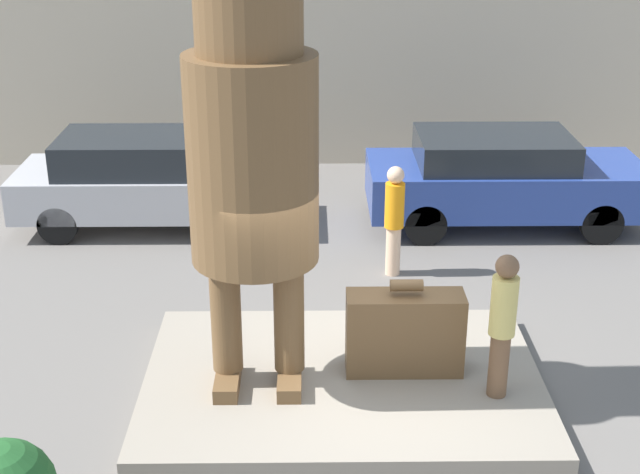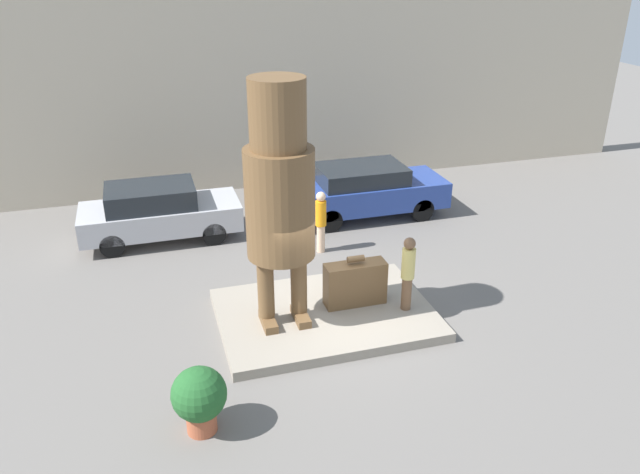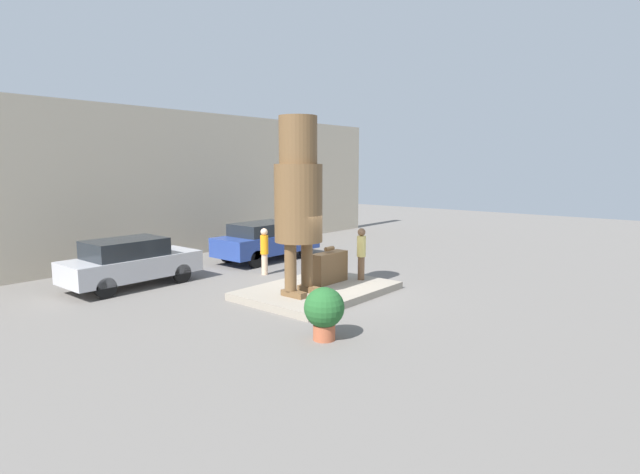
{
  "view_description": "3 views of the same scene",
  "coord_description": "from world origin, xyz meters",
  "px_view_note": "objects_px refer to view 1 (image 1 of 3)",
  "views": [
    {
      "loc": [
        -0.37,
        -8.79,
        5.6
      ],
      "look_at": [
        -0.26,
        0.06,
        1.91
      ],
      "focal_mm": 50.0,
      "sensor_mm": 36.0,
      "label": 1
    },
    {
      "loc": [
        -3.38,
        -10.96,
        7.25
      ],
      "look_at": [
        -0.07,
        0.16,
        1.89
      ],
      "focal_mm": 35.0,
      "sensor_mm": 36.0,
      "label": 2
    },
    {
      "loc": [
        -11.25,
        -9.53,
        3.87
      ],
      "look_at": [
        0.1,
        0.0,
        1.74
      ],
      "focal_mm": 28.0,
      "sensor_mm": 36.0,
      "label": 3
    }
  ],
  "objects_px": {
    "tourist": "(503,320)",
    "parked_car_blue": "(502,177)",
    "giant_suitcase": "(405,332)",
    "worker_hivis": "(394,216)",
    "statue_figure": "(252,130)",
    "parked_car_silver": "(142,179)"
  },
  "relations": [
    {
      "from": "tourist",
      "to": "parked_car_blue",
      "type": "xyz_separation_m",
      "value": [
        1.15,
        5.57,
        -0.29
      ]
    },
    {
      "from": "giant_suitcase",
      "to": "worker_hivis",
      "type": "relative_size",
      "value": 0.8
    },
    {
      "from": "statue_figure",
      "to": "parked_car_silver",
      "type": "bearing_deg",
      "value": 112.42
    },
    {
      "from": "parked_car_blue",
      "to": "tourist",
      "type": "bearing_deg",
      "value": -101.64
    },
    {
      "from": "parked_car_silver",
      "to": "tourist",
      "type": "bearing_deg",
      "value": -49.4
    },
    {
      "from": "giant_suitcase",
      "to": "parked_car_silver",
      "type": "xyz_separation_m",
      "value": [
        -3.84,
        5.1,
        0.11
      ]
    },
    {
      "from": "tourist",
      "to": "giant_suitcase",
      "type": "bearing_deg",
      "value": 151.53
    },
    {
      "from": "tourist",
      "to": "parked_car_blue",
      "type": "height_order",
      "value": "tourist"
    },
    {
      "from": "giant_suitcase",
      "to": "parked_car_silver",
      "type": "height_order",
      "value": "parked_car_silver"
    },
    {
      "from": "parked_car_blue",
      "to": "giant_suitcase",
      "type": "bearing_deg",
      "value": -112.85
    },
    {
      "from": "worker_hivis",
      "to": "parked_car_silver",
      "type": "bearing_deg",
      "value": 153.42
    },
    {
      "from": "statue_figure",
      "to": "worker_hivis",
      "type": "xyz_separation_m",
      "value": [
        1.81,
        3.31,
        -2.23
      ]
    },
    {
      "from": "parked_car_silver",
      "to": "giant_suitcase",
      "type": "bearing_deg",
      "value": -52.96
    },
    {
      "from": "parked_car_silver",
      "to": "worker_hivis",
      "type": "bearing_deg",
      "value": -26.58
    },
    {
      "from": "parked_car_silver",
      "to": "parked_car_blue",
      "type": "xyz_separation_m",
      "value": [
        5.97,
        -0.05,
        0.02
      ]
    },
    {
      "from": "parked_car_blue",
      "to": "worker_hivis",
      "type": "distance_m",
      "value": 2.77
    },
    {
      "from": "parked_car_silver",
      "to": "parked_car_blue",
      "type": "relative_size",
      "value": 0.93
    },
    {
      "from": "statue_figure",
      "to": "parked_car_blue",
      "type": "distance_m",
      "value": 6.87
    },
    {
      "from": "worker_hivis",
      "to": "tourist",
      "type": "bearing_deg",
      "value": -77.2
    },
    {
      "from": "tourist",
      "to": "worker_hivis",
      "type": "distance_m",
      "value": 3.72
    },
    {
      "from": "statue_figure",
      "to": "parked_car_silver",
      "type": "distance_m",
      "value": 6.2
    },
    {
      "from": "tourist",
      "to": "parked_car_blue",
      "type": "distance_m",
      "value": 5.7
    }
  ]
}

